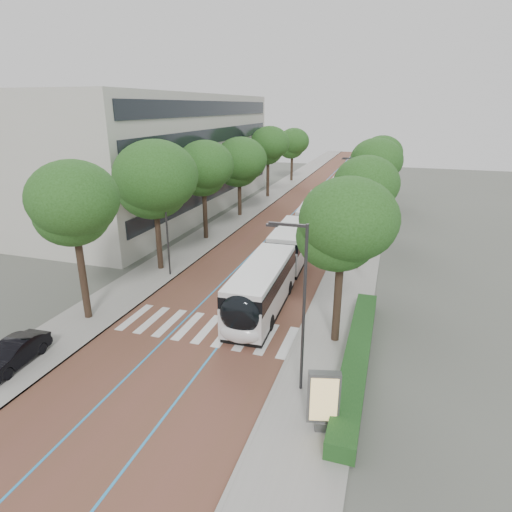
# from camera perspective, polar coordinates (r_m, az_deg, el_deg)

# --- Properties ---
(ground) EXTENTS (160.00, 160.00, 0.00)m
(ground) POSITION_cam_1_polar(r_m,az_deg,el_deg) (25.52, -7.89, -10.62)
(ground) COLOR #51544C
(ground) RESTS_ON ground
(road) EXTENTS (11.00, 140.00, 0.02)m
(road) POSITION_cam_1_polar(r_m,az_deg,el_deg) (61.90, 8.29, 7.38)
(road) COLOR brown
(road) RESTS_ON ground
(sidewalk_left) EXTENTS (4.00, 140.00, 0.12)m
(sidewalk_left) POSITION_cam_1_polar(r_m,az_deg,el_deg) (63.53, 1.56, 7.93)
(sidewalk_left) COLOR gray
(sidewalk_left) RESTS_ON ground
(sidewalk_right) EXTENTS (4.00, 140.00, 0.12)m
(sidewalk_right) POSITION_cam_1_polar(r_m,az_deg,el_deg) (61.13, 15.27, 6.80)
(sidewalk_right) COLOR gray
(sidewalk_right) RESTS_ON ground
(kerb_left) EXTENTS (0.20, 140.00, 0.14)m
(kerb_left) POSITION_cam_1_polar(r_m,az_deg,el_deg) (63.04, 3.23, 7.82)
(kerb_left) COLOR gray
(kerb_left) RESTS_ON ground
(kerb_right) EXTENTS (0.20, 140.00, 0.14)m
(kerb_right) POSITION_cam_1_polar(r_m,az_deg,el_deg) (61.23, 13.49, 6.97)
(kerb_right) COLOR gray
(kerb_right) RESTS_ON ground
(zebra_crossing) EXTENTS (10.55, 3.60, 0.01)m
(zebra_crossing) POSITION_cam_1_polar(r_m,az_deg,el_deg) (26.21, -6.54, -9.62)
(zebra_crossing) COLOR silver
(zebra_crossing) RESTS_ON ground
(lane_line_left) EXTENTS (0.12, 126.00, 0.01)m
(lane_line_left) POSITION_cam_1_polar(r_m,az_deg,el_deg) (62.17, 6.83, 7.51)
(lane_line_left) COLOR #2887C8
(lane_line_left) RESTS_ON road
(lane_line_right) EXTENTS (0.12, 126.00, 0.01)m
(lane_line_right) POSITION_cam_1_polar(r_m,az_deg,el_deg) (61.66, 9.77, 7.27)
(lane_line_right) COLOR #2887C8
(lane_line_right) RESTS_ON road
(office_building) EXTENTS (18.11, 40.00, 14.00)m
(office_building) POSITION_cam_1_polar(r_m,az_deg,el_deg) (56.41, -14.08, 13.06)
(office_building) COLOR #AEACA1
(office_building) RESTS_ON ground
(hedge) EXTENTS (1.20, 14.00, 0.80)m
(hedge) POSITION_cam_1_polar(r_m,az_deg,el_deg) (23.22, 13.32, -12.79)
(hedge) COLOR #164118
(hedge) RESTS_ON sidewalk_right
(streetlight_near) EXTENTS (1.82, 0.20, 8.00)m
(streetlight_near) POSITION_cam_1_polar(r_m,az_deg,el_deg) (18.82, 5.93, -5.43)
(streetlight_near) COLOR #303033
(streetlight_near) RESTS_ON sidewalk_right
(streetlight_far) EXTENTS (1.82, 0.20, 8.00)m
(streetlight_far) POSITION_cam_1_polar(r_m,az_deg,el_deg) (42.63, 13.18, 8.26)
(streetlight_far) COLOR #303033
(streetlight_far) RESTS_ON sidewalk_right
(lamp_post_left) EXTENTS (0.14, 0.14, 8.00)m
(lamp_post_left) POSITION_cam_1_polar(r_m,az_deg,el_deg) (33.21, -11.82, 4.03)
(lamp_post_left) COLOR #303033
(lamp_post_left) RESTS_ON sidewalk_left
(trees_left) EXTENTS (6.42, 60.21, 9.80)m
(trees_left) POSITION_cam_1_polar(r_m,az_deg,el_deg) (47.45, -3.98, 12.16)
(trees_left) COLOR black
(trees_left) RESTS_ON ground
(trees_right) EXTENTS (5.66, 47.38, 8.98)m
(trees_right) POSITION_cam_1_polar(r_m,az_deg,el_deg) (44.42, 15.01, 10.55)
(trees_right) COLOR black
(trees_right) RESTS_ON ground
(lead_bus) EXTENTS (3.15, 18.47, 3.20)m
(lead_bus) POSITION_cam_1_polar(r_m,az_deg,el_deg) (30.93, 2.65, -1.57)
(lead_bus) COLOR black
(lead_bus) RESTS_ON ground
(bus_queued_0) EXTENTS (3.28, 12.53, 3.20)m
(bus_queued_0) POSITION_cam_1_polar(r_m,az_deg,el_deg) (46.12, 7.80, 5.34)
(bus_queued_0) COLOR silver
(bus_queued_0) RESTS_ON ground
(bus_queued_1) EXTENTS (2.72, 12.44, 3.20)m
(bus_queued_1) POSITION_cam_1_polar(r_m,az_deg,el_deg) (59.16, 10.84, 8.28)
(bus_queued_1) COLOR silver
(bus_queued_1) RESTS_ON ground
(ad_panel) EXTENTS (1.34, 0.65, 2.69)m
(ad_panel) POSITION_cam_1_polar(r_m,az_deg,el_deg) (18.30, 8.97, -18.43)
(ad_panel) COLOR #59595B
(ad_panel) RESTS_ON sidewalk_right
(parked_car) EXTENTS (1.67, 4.11, 1.33)m
(parked_car) POSITION_cam_1_polar(r_m,az_deg,el_deg) (25.50, -29.60, -11.22)
(parked_car) COLOR black
(parked_car) RESTS_ON sidewalk_left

